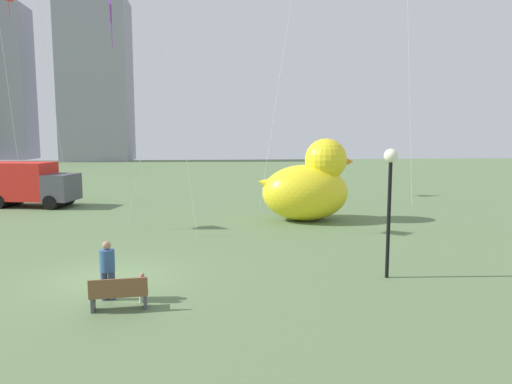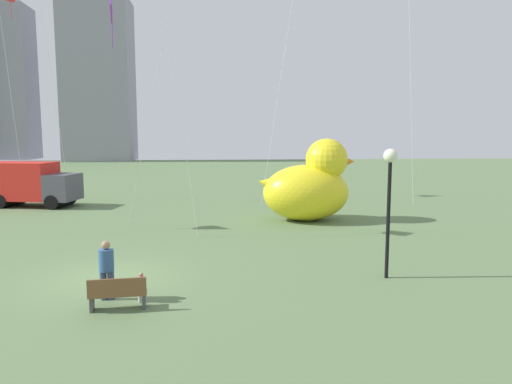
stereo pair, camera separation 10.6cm
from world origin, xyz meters
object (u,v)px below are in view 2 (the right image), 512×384
object	(u,v)px
person_child	(141,286)
lamppost	(390,181)
park_bench	(118,293)
person_adult	(107,267)
box_truck	(31,184)
kite_purple	(114,19)
giant_inflatable_duck	(309,186)

from	to	relation	value
person_child	lamppost	bearing A→B (deg)	11.52
park_bench	lamppost	distance (m)	8.86
person_adult	person_child	world-z (taller)	person_adult
box_truck	kite_purple	world-z (taller)	kite_purple
park_bench	person_adult	size ratio (longest dim) A/B	0.91
person_adult	kite_purple	xyz separation A→B (m)	(-1.25, 8.83, 8.76)
park_bench	person_child	distance (m)	0.77
giant_inflatable_duck	park_bench	bearing A→B (deg)	-121.81
park_bench	person_child	xyz separation A→B (m)	(0.54, 0.55, -0.00)
person_adult	box_truck	bearing A→B (deg)	115.54
box_truck	kite_purple	size ratio (longest dim) A/B	0.56
park_bench	box_truck	distance (m)	21.04
giant_inflatable_duck	person_adult	bearing A→B (deg)	-125.21
giant_inflatable_duck	lamppost	world-z (taller)	giant_inflatable_duck
box_truck	lamppost	bearing A→B (deg)	-44.30
giant_inflatable_duck	kite_purple	world-z (taller)	kite_purple
lamppost	kite_purple	distance (m)	14.04
park_bench	person_child	world-z (taller)	park_bench
lamppost	kite_purple	world-z (taller)	kite_purple
kite_purple	giant_inflatable_duck	bearing A→B (deg)	16.34
park_bench	person_adult	world-z (taller)	person_adult
person_child	box_truck	xyz separation A→B (m)	(-9.64, 18.39, 0.97)
person_adult	person_child	size ratio (longest dim) A/B	2.00
person_adult	giant_inflatable_duck	bearing A→B (deg)	54.79
person_child	giant_inflatable_duck	xyz separation A→B (m)	(7.19, 11.91, 1.42)
person_adult	person_child	xyz separation A→B (m)	(1.00, -0.31, -0.47)
person_child	box_truck	distance (m)	20.79
person_child	lamppost	world-z (taller)	lamppost
person_child	box_truck	bearing A→B (deg)	117.66
kite_purple	person_adult	bearing A→B (deg)	-81.98
person_adult	lamppost	size ratio (longest dim) A/B	0.40
box_truck	giant_inflatable_duck	bearing A→B (deg)	-21.07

